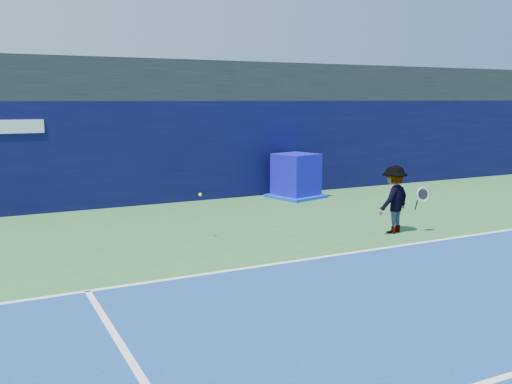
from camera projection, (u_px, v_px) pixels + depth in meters
ground at (459, 302)px, 8.69m from camera, size 80.00×80.00×0.00m
baseline at (345, 254)px, 11.34m from camera, size 24.00×0.10×0.01m
stadium_band at (193, 82)px, 18.26m from camera, size 36.00×3.00×1.20m
back_wall_assembly at (205, 150)px, 17.72m from camera, size 36.00×1.03×3.00m
equipment_cart at (296, 178)px, 17.80m from camera, size 1.77×1.77×1.38m
tennis_player at (394, 199)px, 13.07m from camera, size 1.30×0.88×1.56m
tennis_ball at (200, 195)px, 12.46m from camera, size 0.07×0.07×0.07m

